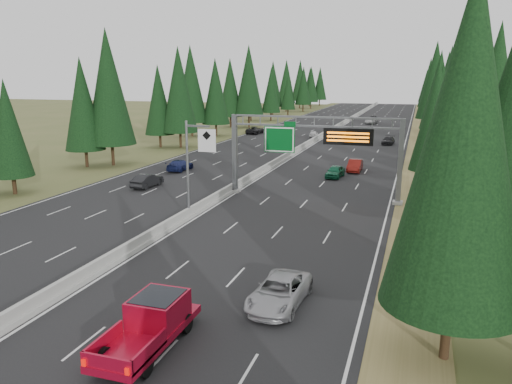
% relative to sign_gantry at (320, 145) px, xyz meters
% --- Properties ---
extents(road, '(32.00, 260.00, 0.08)m').
position_rel_sign_gantry_xyz_m(road, '(-8.92, 45.12, -5.23)').
color(road, black).
rests_on(road, ground).
extents(shoulder_right, '(3.60, 260.00, 0.06)m').
position_rel_sign_gantry_xyz_m(shoulder_right, '(8.88, 45.12, -5.24)').
color(shoulder_right, olive).
rests_on(shoulder_right, ground).
extents(shoulder_left, '(3.60, 260.00, 0.06)m').
position_rel_sign_gantry_xyz_m(shoulder_left, '(-26.72, 45.12, -5.24)').
color(shoulder_left, '#4A5628').
rests_on(shoulder_left, ground).
extents(median_barrier, '(0.70, 260.00, 0.85)m').
position_rel_sign_gantry_xyz_m(median_barrier, '(-8.92, 45.12, -4.85)').
color(median_barrier, '#9A9A94').
rests_on(median_barrier, road).
extents(sign_gantry, '(16.75, 0.98, 7.80)m').
position_rel_sign_gantry_xyz_m(sign_gantry, '(0.00, 0.00, 0.00)').
color(sign_gantry, slate).
rests_on(sign_gantry, road).
extents(hov_sign_pole, '(2.80, 0.50, 8.00)m').
position_rel_sign_gantry_xyz_m(hov_sign_pole, '(-8.33, -9.92, -0.54)').
color(hov_sign_pole, slate).
rests_on(hov_sign_pole, road).
extents(tree_row_right, '(11.41, 236.59, 18.62)m').
position_rel_sign_gantry_xyz_m(tree_row_right, '(13.13, 35.21, 4.16)').
color(tree_row_right, black).
rests_on(tree_row_right, ground).
extents(tree_row_left, '(12.10, 239.85, 18.72)m').
position_rel_sign_gantry_xyz_m(tree_row_left, '(-31.16, 33.85, 4.14)').
color(tree_row_left, black).
rests_on(tree_row_left, ground).
extents(silver_minivan, '(2.68, 5.30, 1.44)m').
position_rel_sign_gantry_xyz_m(silver_minivan, '(2.46, -23.11, -4.47)').
color(silver_minivan, '#9C9CA1').
rests_on(silver_minivan, road).
extents(red_pickup, '(2.20, 6.16, 2.01)m').
position_rel_sign_gantry_xyz_m(red_pickup, '(-1.79, -28.38, -4.08)').
color(red_pickup, black).
rests_on(red_pickup, road).
extents(car_ahead_green, '(2.01, 4.17, 1.37)m').
position_rel_sign_gantry_xyz_m(car_ahead_green, '(-0.20, 10.80, -4.50)').
color(car_ahead_green, '#166340').
rests_on(car_ahead_green, road).
extents(car_ahead_dkred, '(1.56, 4.44, 1.46)m').
position_rel_sign_gantry_xyz_m(car_ahead_dkred, '(1.52, 15.18, -4.46)').
color(car_ahead_dkred, '#63120E').
rests_on(car_ahead_dkred, road).
extents(car_ahead_dkgrey, '(2.17, 4.59, 1.29)m').
position_rel_sign_gantry_xyz_m(car_ahead_dkgrey, '(3.82, 42.34, -4.54)').
color(car_ahead_dkgrey, black).
rests_on(car_ahead_dkgrey, road).
extents(car_ahead_white, '(2.78, 5.54, 1.51)m').
position_rel_sign_gantry_xyz_m(car_ahead_white, '(-2.61, 80.12, -4.44)').
color(car_ahead_white, beige).
rests_on(car_ahead_white, road).
extents(car_ahead_far, '(2.22, 4.72, 1.56)m').
position_rel_sign_gantry_xyz_m(car_ahead_far, '(-2.78, 86.61, -4.41)').
color(car_ahead_far, black).
rests_on(car_ahead_far, road).
extents(car_onc_near, '(1.71, 4.35, 1.41)m').
position_rel_sign_gantry_xyz_m(car_onc_near, '(-18.23, -0.51, -4.48)').
color(car_onc_near, black).
rests_on(car_onc_near, road).
extents(car_onc_blue, '(1.93, 4.67, 1.35)m').
position_rel_sign_gantry_xyz_m(car_onc_blue, '(-19.22, 9.16, -4.51)').
color(car_onc_blue, navy).
rests_on(car_onc_blue, road).
extents(car_onc_white, '(1.77, 3.84, 1.27)m').
position_rel_sign_gantry_xyz_m(car_onc_white, '(-10.42, 48.40, -4.55)').
color(car_onc_white, silver).
rests_on(car_onc_white, road).
extents(car_onc_far, '(2.62, 5.36, 1.47)m').
position_rel_sign_gantry_xyz_m(car_onc_far, '(-23.03, 50.67, -4.45)').
color(car_onc_far, black).
rests_on(car_onc_far, road).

